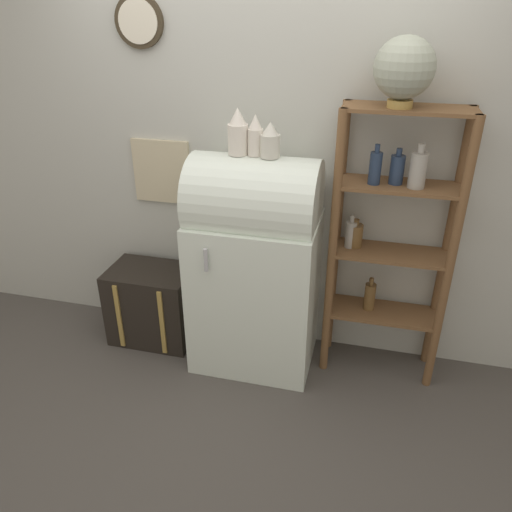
# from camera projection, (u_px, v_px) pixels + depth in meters

# --- Properties ---
(ground_plane) EXTENTS (12.00, 12.00, 0.00)m
(ground_plane) POSITION_uv_depth(u_px,v_px,m) (244.00, 382.00, 3.15)
(ground_plane) COLOR #4C4742
(wall_back) EXTENTS (7.00, 0.09, 2.70)m
(wall_back) POSITION_uv_depth(u_px,v_px,m) (266.00, 147.00, 3.02)
(wall_back) COLOR #B7B7AD
(wall_back) RESTS_ON ground_plane
(refrigerator) EXTENTS (0.76, 0.59, 1.38)m
(refrigerator) POSITION_uv_depth(u_px,v_px,m) (255.00, 264.00, 3.06)
(refrigerator) COLOR silver
(refrigerator) RESTS_ON ground_plane
(suitcase_trunk) EXTENTS (0.56, 0.40, 0.53)m
(suitcase_trunk) POSITION_uv_depth(u_px,v_px,m) (153.00, 304.00, 3.46)
(suitcase_trunk) COLOR black
(suitcase_trunk) RESTS_ON ground_plane
(shelf_unit) EXTENTS (0.70, 0.29, 1.66)m
(shelf_unit) POSITION_uv_depth(u_px,v_px,m) (390.00, 233.00, 2.87)
(shelf_unit) COLOR brown
(shelf_unit) RESTS_ON ground_plane
(globe) EXTENTS (0.30, 0.30, 0.34)m
(globe) POSITION_uv_depth(u_px,v_px,m) (404.00, 69.00, 2.44)
(globe) COLOR #AD8942
(globe) RESTS_ON shelf_unit
(vase_left) EXTENTS (0.11, 0.11, 0.25)m
(vase_left) POSITION_uv_depth(u_px,v_px,m) (238.00, 133.00, 2.72)
(vase_left) COLOR silver
(vase_left) RESTS_ON refrigerator
(vase_center) EXTENTS (0.09, 0.09, 0.22)m
(vase_center) POSITION_uv_depth(u_px,v_px,m) (256.00, 137.00, 2.71)
(vase_center) COLOR silver
(vase_center) RESTS_ON refrigerator
(vase_right) EXTENTS (0.11, 0.11, 0.19)m
(vase_right) POSITION_uv_depth(u_px,v_px,m) (270.00, 141.00, 2.69)
(vase_right) COLOR beige
(vase_right) RESTS_ON refrigerator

